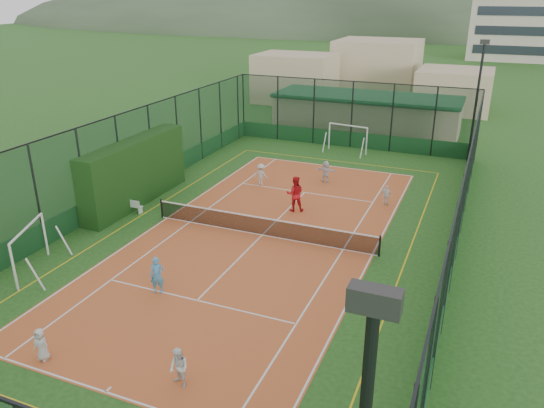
{
  "coord_description": "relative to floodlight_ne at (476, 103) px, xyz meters",
  "views": [
    {
      "loc": [
        9.46,
        -21.66,
        11.28
      ],
      "look_at": [
        0.01,
        1.25,
        1.2
      ],
      "focal_mm": 35.0,
      "sensor_mm": 36.0,
      "label": 1
    }
  ],
  "objects": [
    {
      "name": "ground",
      "position": [
        -8.6,
        -16.6,
        -4.12
      ],
      "size": [
        300.0,
        300.0,
        0.0
      ],
      "primitive_type": "plane",
      "color": "#244C1A",
      "rests_on": "ground"
    },
    {
      "name": "court_slab",
      "position": [
        -8.6,
        -16.6,
        -4.12
      ],
      "size": [
        11.17,
        23.97,
        0.01
      ],
      "primitive_type": "cube",
      "color": "#CA532D",
      "rests_on": "ground"
    },
    {
      "name": "tennis_net",
      "position": [
        -8.6,
        -16.6,
        -3.59
      ],
      "size": [
        11.67,
        0.12,
        1.06
      ],
      "primitive_type": null,
      "color": "black",
      "rests_on": "ground"
    },
    {
      "name": "perimeter_fence",
      "position": [
        -8.6,
        -16.6,
        -1.62
      ],
      "size": [
        18.12,
        34.12,
        5.0
      ],
      "primitive_type": null,
      "color": "#10321E",
      "rests_on": "ground"
    },
    {
      "name": "floodlight_ne",
      "position": [
        0.0,
        0.0,
        0.0
      ],
      "size": [
        0.6,
        0.26,
        8.25
      ],
      "primitive_type": null,
      "color": "black",
      "rests_on": "ground"
    },
    {
      "name": "clubhouse",
      "position": [
        -8.6,
        5.4,
        -2.55
      ],
      "size": [
        15.2,
        7.2,
        3.15
      ],
      "primitive_type": null,
      "color": "tan",
      "rests_on": "ground"
    },
    {
      "name": "distant_hills",
      "position": [
        -8.6,
        133.4,
        -4.12
      ],
      "size": [
        200.0,
        60.0,
        24.0
      ],
      "primitive_type": null,
      "color": "#384C33",
      "rests_on": "ground"
    },
    {
      "name": "hedge_left",
      "position": [
        -16.9,
        -15.26,
        -2.32
      ],
      "size": [
        1.23,
        8.23,
        3.6
      ],
      "primitive_type": "cube",
      "color": "black",
      "rests_on": "ground"
    },
    {
      "name": "white_bench",
      "position": [
        -16.4,
        -16.58,
        -3.73
      ],
      "size": [
        1.42,
        0.41,
        0.8
      ],
      "primitive_type": null,
      "rotation": [
        0.0,
        0.0,
        -0.01
      ],
      "color": "white",
      "rests_on": "ground"
    },
    {
      "name": "futsal_goal_near",
      "position": [
        -16.26,
        -23.64,
        -3.1
      ],
      "size": [
        3.29,
        2.04,
        2.05
      ],
      "primitive_type": null,
      "rotation": [
        0.0,
        0.0,
        1.96
      ],
      "color": "white",
      "rests_on": "ground"
    },
    {
      "name": "futsal_goal_far",
      "position": [
        -8.5,
        -0.89,
        -3.13
      ],
      "size": [
        3.2,
        1.37,
        2.0
      ],
      "primitive_type": null,
      "rotation": [
        0.0,
        0.0,
        -0.16
      ],
      "color": "white",
      "rests_on": "ground"
    },
    {
      "name": "child_near_left",
      "position": [
        -11.47,
        -28.01,
        -3.54
      ],
      "size": [
        0.57,
        0.38,
        1.16
      ],
      "primitive_type": "imported",
      "rotation": [
        0.0,
        0.0,
        0.02
      ],
      "color": "silver",
      "rests_on": "court_slab"
    },
    {
      "name": "child_near_mid",
      "position": [
        -10.33,
        -23.05,
        -3.35
      ],
      "size": [
        0.66,
        0.56,
        1.54
      ],
      "primitive_type": "imported",
      "rotation": [
        0.0,
        0.0,
        0.41
      ],
      "color": "#4693C7",
      "rests_on": "court_slab"
    },
    {
      "name": "child_near_right",
      "position": [
        -6.67,
        -27.38,
        -3.45
      ],
      "size": [
        0.8,
        0.73,
        1.34
      ],
      "primitive_type": "imported",
      "rotation": [
        0.0,
        0.0,
        -0.42
      ],
      "color": "white",
      "rests_on": "court_slab"
    },
    {
      "name": "child_far_left",
      "position": [
        -11.54,
        -9.97,
        -3.44
      ],
      "size": [
        0.9,
        0.54,
        1.36
      ],
      "primitive_type": "imported",
      "rotation": [
        0.0,
        0.0,
        3.1
      ],
      "color": "silver",
      "rests_on": "court_slab"
    },
    {
      "name": "child_far_right",
      "position": [
        -3.75,
        -10.29,
        -3.54
      ],
      "size": [
        0.68,
        0.29,
        1.15
      ],
      "primitive_type": "imported",
      "rotation": [
        0.0,
        0.0,
        3.12
      ],
      "color": "white",
      "rests_on": "court_slab"
    },
    {
      "name": "child_far_back",
      "position": [
        -8.01,
        -7.93,
        -3.43
      ],
      "size": [
        1.3,
        0.51,
        1.37
      ],
      "primitive_type": "imported",
      "rotation": [
        0.0,
        0.0,
        3.06
      ],
      "color": "silver",
      "rests_on": "court_slab"
    },
    {
      "name": "coach",
      "position": [
        -8.19,
        -13.05,
        -3.13
      ],
      "size": [
        1.17,
        1.05,
        1.97
      ],
      "primitive_type": "imported",
      "rotation": [
        0.0,
        0.0,
        3.52
      ],
      "color": "red",
      "rests_on": "court_slab"
    },
    {
      "name": "tennis_balls",
      "position": [
        -8.18,
        -15.41,
        -4.08
      ],
      "size": [
        5.89,
        1.1,
        0.07
      ],
      "color": "#CCE033",
      "rests_on": "court_slab"
    }
  ]
}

